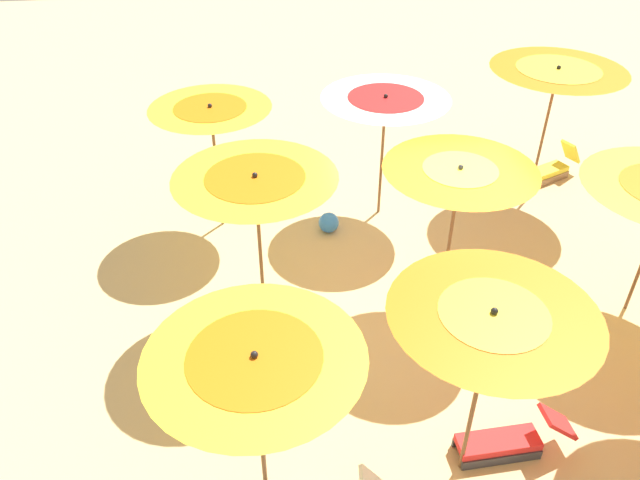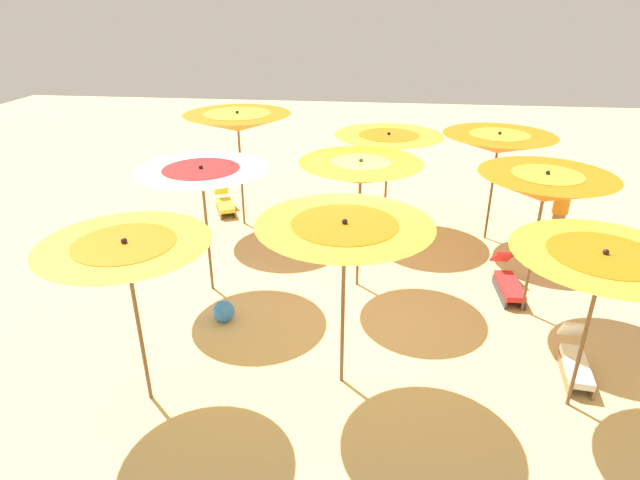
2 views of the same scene
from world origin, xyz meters
name	(u,v)px [view 1 (image 1 of 2)]	position (x,y,z in m)	size (l,w,h in m)	color
ground	(424,315)	(0.00, 0.00, -0.02)	(36.33, 36.33, 0.04)	#D1B57F
beach_umbrella_0	(211,119)	(-2.95, 2.71, 2.01)	(1.94, 1.94, 2.27)	brown
beach_umbrella_1	(256,187)	(-2.32, 0.29, 2.15)	(2.11, 2.11, 2.36)	brown
beach_umbrella_2	(256,372)	(-2.44, -2.60, 1.94)	(2.04, 2.04, 2.19)	brown
beach_umbrella_3	(385,108)	(-0.14, 2.77, 2.03)	(2.12, 2.12, 2.27)	brown
beach_umbrella_4	(459,181)	(0.31, 0.23, 2.09)	(2.02, 2.02, 2.34)	brown
beach_umbrella_5	(490,330)	(-0.23, -2.52, 2.14)	(1.99, 1.99, 2.40)	brown
beach_umbrella_6	(556,79)	(2.80, 2.94, 2.31)	(2.25, 2.25, 2.55)	brown
lounger_0	(551,168)	(3.47, 3.58, 0.22)	(1.20, 0.79, 0.69)	olive
lounger_2	(508,440)	(0.35, -2.39, 0.20)	(1.38, 0.39, 0.60)	#333338
beach_ball	(329,223)	(-1.12, 2.27, 0.18)	(0.35, 0.35, 0.35)	#337FE5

